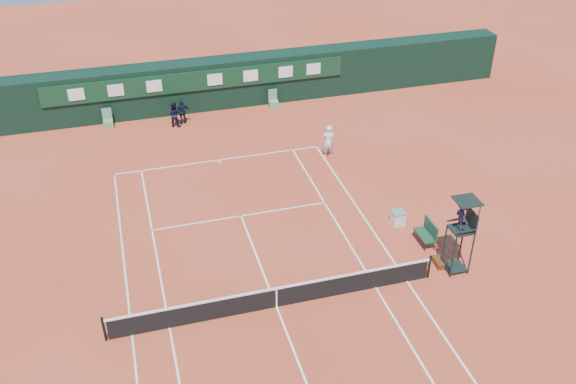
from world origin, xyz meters
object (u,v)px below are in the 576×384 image
object	(u,v)px
tennis_net	(276,297)
player	(328,141)
umpire_chair	(462,221)
cooler	(398,218)
player_bench	(427,232)

from	to	relation	value
tennis_net	player	distance (m)	12.12
umpire_chair	cooler	size ratio (longest dim) A/B	5.30
umpire_chair	player	xyz separation A→B (m)	(-1.94, 10.50, -1.53)
tennis_net	umpire_chair	world-z (taller)	umpire_chair
tennis_net	umpire_chair	size ratio (longest dim) A/B	3.77
tennis_net	cooler	distance (m)	7.80
umpire_chair	player_bench	bearing A→B (deg)	98.68
player_bench	cooler	world-z (taller)	player_bench
cooler	tennis_net	bearing A→B (deg)	-150.46
cooler	player	xyz separation A→B (m)	(-1.04, 6.83, 0.60)
cooler	player	size ratio (longest dim) A/B	0.35
player_bench	player	bearing A→B (deg)	100.88
umpire_chair	player	world-z (taller)	umpire_chair
player	umpire_chair	bearing A→B (deg)	102.40
player_bench	player	size ratio (longest dim) A/B	0.65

